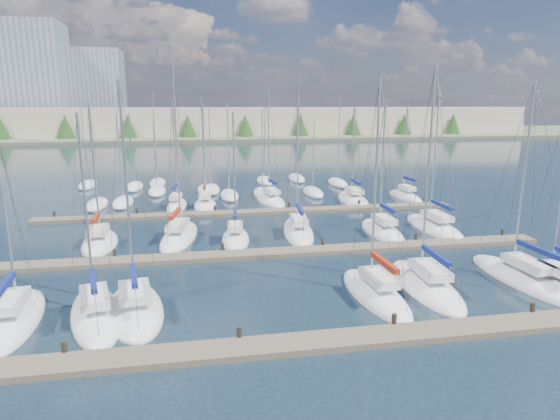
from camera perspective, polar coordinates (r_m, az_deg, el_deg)
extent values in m
plane|color=#1D2D3A|center=(78.97, -5.90, 4.52)|extent=(400.00, 400.00, 0.00)
cube|color=#6B5E4C|center=(23.60, 5.33, -15.71)|extent=(44.00, 1.80, 0.35)
cylinder|color=#2D261C|center=(24.44, -24.74, -15.47)|extent=(0.26, 0.26, 1.10)
cylinder|color=#2D261C|center=(23.68, -4.98, -15.19)|extent=(0.26, 0.26, 1.10)
cylinder|color=#2D261C|center=(25.54, 13.71, -13.34)|extent=(0.26, 0.26, 1.10)
cylinder|color=#2D261C|center=(29.52, 28.35, -10.89)|extent=(0.26, 0.26, 1.10)
cube|color=#6B5E4C|center=(36.21, -0.56, -5.25)|extent=(44.00, 1.80, 0.35)
cylinder|color=#2D261C|center=(37.10, -19.49, -5.32)|extent=(0.26, 0.26, 1.10)
cylinder|color=#2D261C|center=(36.61, -7.00, -4.90)|extent=(0.26, 0.26, 1.10)
cylinder|color=#2D261C|center=(37.83, 5.21, -4.26)|extent=(0.26, 0.26, 1.10)
cylinder|color=#2D261C|center=(40.63, 16.18, -3.52)|extent=(0.26, 0.26, 1.10)
cylinder|color=#2D261C|center=(44.70, 25.44, -2.80)|extent=(0.26, 0.26, 1.10)
cube|color=#6B5E4C|center=(49.57, -3.26, -0.27)|extent=(44.00, 1.80, 0.35)
cylinder|color=#2D261C|center=(52.08, -25.80, -0.74)|extent=(0.26, 0.26, 1.10)
cylinder|color=#2D261C|center=(50.48, -17.03, -0.41)|extent=(0.26, 0.26, 1.10)
cylinder|color=#2D261C|center=(50.11, -7.93, -0.05)|extent=(0.26, 0.26, 1.10)
cylinder|color=#2D261C|center=(51.01, 1.08, 0.30)|extent=(0.26, 0.26, 1.10)
cylinder|color=#2D261C|center=(53.12, 9.58, 0.63)|extent=(0.26, 0.26, 1.10)
cylinder|color=#2D261C|center=(56.30, 17.27, 0.91)|extent=(0.26, 0.26, 1.10)
ellipsoid|color=white|center=(28.11, -21.51, -11.94)|extent=(4.51, 8.80, 1.60)
cube|color=maroon|center=(28.11, -21.51, -11.94)|extent=(2.27, 4.25, 0.12)
cube|color=silver|center=(27.21, -21.70, -9.81)|extent=(2.08, 3.20, 0.50)
cylinder|color=#9EA0A5|center=(26.92, -22.62, 0.31)|extent=(0.14, 0.14, 9.85)
cylinder|color=#9EA0A5|center=(26.21, -21.82, -8.23)|extent=(0.92, 3.46, 0.10)
cube|color=navy|center=(26.17, -21.85, -7.98)|extent=(1.05, 3.24, 0.30)
ellipsoid|color=white|center=(42.15, 2.23, -2.77)|extent=(3.70, 9.82, 1.60)
cube|color=silver|center=(41.36, 2.31, -1.21)|extent=(1.81, 3.50, 0.50)
cylinder|color=#9EA0A5|center=(41.55, 2.21, 7.29)|extent=(0.14, 0.14, 12.55)
cylinder|color=#9EA0A5|center=(40.37, 2.43, -0.03)|extent=(0.57, 4.01, 0.10)
cube|color=navy|center=(40.34, 2.43, 0.13)|extent=(0.73, 3.71, 0.30)
ellipsoid|color=white|center=(41.45, -12.16, -3.33)|extent=(4.22, 9.86, 1.60)
cube|color=silver|center=(40.66, -12.37, -1.76)|extent=(2.01, 3.54, 0.50)
cylinder|color=#9EA0A5|center=(40.76, -12.47, 7.58)|extent=(0.14, 0.14, 13.52)
cylinder|color=#9EA0A5|center=(39.68, -12.66, -0.57)|extent=(0.75, 3.97, 0.10)
cube|color=maroon|center=(39.65, -12.67, -0.40)|extent=(0.90, 3.69, 0.30)
ellipsoid|color=white|center=(31.50, 17.27, -8.89)|extent=(3.51, 9.39, 1.60)
cube|color=silver|center=(30.66, 17.78, -6.94)|extent=(1.82, 3.32, 0.50)
cylinder|color=#9EA0A5|center=(30.31, 17.64, 4.69)|extent=(0.14, 0.14, 12.64)
cylinder|color=#9EA0A5|center=(29.69, 18.50, -5.50)|extent=(0.33, 3.87, 0.10)
cube|color=navy|center=(29.66, 18.52, -5.28)|extent=(0.51, 3.58, 0.30)
ellipsoid|color=white|center=(41.50, -21.09, -3.90)|extent=(3.14, 7.38, 1.60)
cube|color=black|center=(41.50, -21.09, -3.90)|extent=(1.62, 3.55, 0.12)
cube|color=silver|center=(40.82, -21.30, -2.30)|extent=(1.65, 2.61, 0.50)
cylinder|color=#9EA0A5|center=(40.80, -21.69, 4.84)|extent=(0.14, 0.14, 10.50)
cylinder|color=#9EA0A5|center=(40.01, -21.53, -1.06)|extent=(0.26, 3.04, 0.10)
cube|color=maroon|center=(39.98, -21.55, -0.89)|extent=(0.45, 2.81, 0.30)
ellipsoid|color=white|center=(40.00, -5.43, -3.68)|extent=(2.87, 6.79, 1.60)
cube|color=maroon|center=(40.00, -5.43, -3.68)|extent=(1.47, 3.27, 0.12)
cube|color=silver|center=(39.33, -5.47, -2.01)|extent=(1.47, 2.42, 0.50)
cylinder|color=#9EA0A5|center=(39.27, -5.61, 4.76)|extent=(0.14, 0.14, 9.62)
cylinder|color=#9EA0A5|center=(38.56, -5.51, -0.70)|extent=(0.34, 2.78, 0.10)
cube|color=navy|center=(38.53, -5.51, -0.53)|extent=(0.52, 2.57, 0.30)
ellipsoid|color=white|center=(56.61, 8.88, 1.15)|extent=(3.59, 8.72, 1.60)
cube|color=silver|center=(55.96, 9.04, 2.37)|extent=(1.86, 3.09, 0.50)
cylinder|color=#9EA0A5|center=(56.34, 8.93, 7.57)|extent=(0.14, 0.14, 10.49)
cylinder|color=#9EA0A5|center=(55.13, 9.26, 3.31)|extent=(0.35, 3.58, 0.10)
cube|color=navy|center=(55.11, 9.27, 3.43)|extent=(0.53, 3.31, 0.30)
ellipsoid|color=white|center=(45.90, 18.21, -2.11)|extent=(3.14, 9.74, 1.60)
cube|color=silver|center=(45.18, 18.61, -0.68)|extent=(1.70, 3.42, 0.50)
cylinder|color=#9EA0A5|center=(45.39, 18.37, 6.44)|extent=(0.14, 0.14, 11.46)
cylinder|color=#9EA0A5|center=(44.29, 19.17, 0.41)|extent=(0.16, 4.07, 0.10)
cube|color=navy|center=(44.26, 19.18, 0.57)|extent=(0.36, 3.75, 0.30)
ellipsoid|color=white|center=(34.98, 27.24, -7.58)|extent=(3.05, 9.70, 1.60)
cube|color=black|center=(34.98, 27.24, -7.58)|extent=(1.57, 4.66, 0.12)
cube|color=silver|center=(34.23, 27.97, -5.79)|extent=(1.60, 3.42, 0.50)
cylinder|color=#9EA0A5|center=(33.95, 27.62, 3.89)|extent=(0.14, 0.14, 11.75)
cylinder|color=#9EA0A5|center=(33.38, 28.99, -4.46)|extent=(0.25, 4.04, 0.10)
cube|color=navy|center=(33.35, 29.02, -4.26)|extent=(0.44, 3.72, 0.30)
ellipsoid|color=white|center=(59.65, 15.00, 1.46)|extent=(2.64, 7.40, 1.60)
cube|color=black|center=(59.65, 15.00, 1.46)|extent=(1.35, 3.56, 0.12)
cube|color=silver|center=(59.11, 15.24, 2.63)|extent=(1.35, 2.62, 0.50)
cylinder|color=#9EA0A5|center=(59.29, 15.07, 7.46)|extent=(0.14, 0.14, 10.30)
cylinder|color=#9EA0A5|center=(58.44, 15.58, 3.54)|extent=(0.32, 3.05, 0.10)
cube|color=navy|center=(58.42, 15.58, 3.66)|extent=(0.50, 2.82, 0.30)
ellipsoid|color=white|center=(34.65, 30.68, -8.16)|extent=(3.51, 8.50, 1.60)
cube|color=maroon|center=(34.65, 30.68, -8.16)|extent=(1.80, 4.09, 0.12)
ellipsoid|color=white|center=(55.74, -1.18, 1.12)|extent=(3.66, 8.49, 1.60)
cube|color=silver|center=(55.10, -1.08, 2.36)|extent=(1.82, 3.03, 0.50)
cylinder|color=#9EA0A5|center=(55.36, -1.40, 8.46)|extent=(0.14, 0.14, 12.08)
cylinder|color=#9EA0A5|center=(54.29, -0.89, 3.33)|extent=(0.49, 3.45, 0.10)
cube|color=navy|center=(54.27, -0.89, 3.45)|extent=(0.66, 3.19, 0.30)
ellipsoid|color=white|center=(53.42, -9.10, 0.44)|extent=(2.68, 6.86, 1.60)
cube|color=silver|center=(52.82, -9.15, 1.74)|extent=(1.43, 2.42, 0.50)
cylinder|color=#9EA0A5|center=(52.95, -9.35, 7.55)|extent=(0.14, 0.14, 11.09)
cylinder|color=#9EA0A5|center=(52.10, -9.20, 2.76)|extent=(0.19, 2.85, 0.10)
cube|color=maroon|center=(52.08, -9.20, 2.89)|extent=(0.38, 2.63, 0.30)
ellipsoid|color=white|center=(53.67, -12.47, 0.35)|extent=(2.78, 6.86, 1.60)
cube|color=black|center=(53.67, -12.47, 0.35)|extent=(1.42, 3.30, 0.12)
cube|color=silver|center=(53.08, -12.59, 1.65)|extent=(1.37, 2.45, 0.50)
cylinder|color=#9EA0A5|center=(53.22, -12.71, 7.11)|extent=(0.14, 0.14, 10.48)
cylinder|color=#9EA0A5|center=(52.38, -12.74, 2.66)|extent=(0.43, 2.79, 0.10)
cube|color=navy|center=(52.36, -12.75, 2.79)|extent=(0.60, 2.59, 0.30)
ellipsoid|color=white|center=(43.21, 12.31, -2.67)|extent=(2.86, 8.27, 1.60)
cube|color=black|center=(43.21, 12.31, -2.67)|extent=(1.48, 3.97, 0.12)
cube|color=silver|center=(42.51, 12.60, -1.13)|extent=(1.54, 2.91, 0.50)
cylinder|color=#9EA0A5|center=(42.59, 12.41, 5.86)|extent=(0.14, 0.14, 10.66)
cylinder|color=#9EA0A5|center=(41.68, 12.99, 0.06)|extent=(0.17, 3.45, 0.10)
cube|color=navy|center=(41.65, 13.00, 0.22)|extent=(0.37, 3.18, 0.30)
ellipsoid|color=white|center=(29.36, 11.49, -10.18)|extent=(2.98, 8.47, 1.60)
cube|color=silver|center=(28.53, 11.95, -8.09)|extent=(1.56, 2.99, 0.50)
cylinder|color=#9EA0A5|center=(28.02, 11.57, 3.56)|extent=(0.14, 0.14, 11.82)
cylinder|color=#9EA0A5|center=(27.60, 12.63, -6.52)|extent=(0.26, 3.51, 0.10)
cube|color=maroon|center=(27.56, 12.64, -6.29)|extent=(0.45, 3.24, 0.30)
ellipsoid|color=white|center=(28.02, -17.17, -11.68)|extent=(4.25, 8.41, 1.60)
cube|color=silver|center=(27.14, -17.31, -9.52)|extent=(2.08, 3.04, 0.50)
cylinder|color=#9EA0A5|center=(26.64, -18.20, 2.42)|extent=(0.14, 0.14, 11.57)
cylinder|color=#9EA0A5|center=(26.17, -17.40, -7.91)|extent=(0.64, 3.35, 0.10)
cube|color=navy|center=(26.13, -17.42, -7.66)|extent=(0.79, 3.11, 0.30)
ellipsoid|color=white|center=(29.34, -29.51, -11.70)|extent=(3.29, 8.45, 1.60)
cube|color=silver|center=(28.49, -29.99, -9.64)|extent=(1.65, 3.01, 0.50)
cylinder|color=#9EA0A5|center=(28.18, -30.57, 0.23)|extent=(0.14, 0.14, 10.05)
cylinder|color=#9EA0A5|center=(27.53, -30.56, -8.12)|extent=(0.44, 3.46, 0.10)
cube|color=navy|center=(27.50, -30.59, -7.89)|extent=(0.62, 3.20, 0.30)
cylinder|color=#9EA0A5|center=(69.65, -22.81, 7.85)|extent=(0.12, 0.12, 11.20)
ellipsoid|color=white|center=(70.37, -22.37, 2.79)|extent=(2.20, 6.40, 1.40)
cylinder|color=#9EA0A5|center=(61.65, -8.53, 7.68)|extent=(0.12, 0.12, 10.14)
ellipsoid|color=white|center=(62.41, -8.36, 2.45)|extent=(2.20, 6.40, 1.40)
cylinder|color=#9EA0A5|center=(61.41, -9.23, 7.80)|extent=(0.12, 0.12, 10.49)
ellipsoid|color=white|center=(62.19, -9.03, 2.39)|extent=(2.20, 6.40, 1.40)
cylinder|color=#9EA0A5|center=(70.25, 2.06, 8.41)|extent=(0.12, 0.12, 10.06)
ellipsoid|color=white|center=(70.93, 2.03, 3.83)|extent=(2.20, 6.40, 1.40)
cylinder|color=#9EA0A5|center=(66.08, -17.65, 7.24)|extent=(0.12, 0.12, 9.39)
ellipsoid|color=white|center=(66.76, -17.34, 2.68)|extent=(2.20, 6.40, 1.40)
cylinder|color=#9EA0A5|center=(55.56, -21.91, 6.19)|extent=(0.12, 0.12, 9.85)
ellipsoid|color=white|center=(56.39, -21.43, 0.57)|extent=(2.20, 6.40, 1.40)
cylinder|color=#9EA0A5|center=(55.72, -18.98, 6.15)|extent=(0.12, 0.12, 9.30)
ellipsoid|color=white|center=(56.53, -18.59, 0.82)|extent=(2.20, 6.40, 1.40)
cylinder|color=#9EA0A5|center=(66.49, 7.19, 8.76)|extent=(0.12, 0.12, 11.68)
ellipsoid|color=white|center=(67.26, 7.04, 3.24)|extent=(2.20, 6.40, 1.40)
cylinder|color=#9EA0A5|center=(58.08, -2.17, 7.32)|extent=(0.12, 0.12, 9.76)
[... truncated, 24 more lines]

